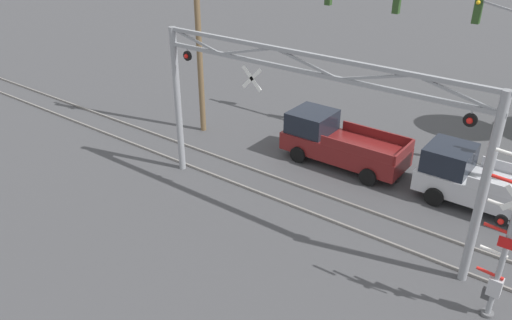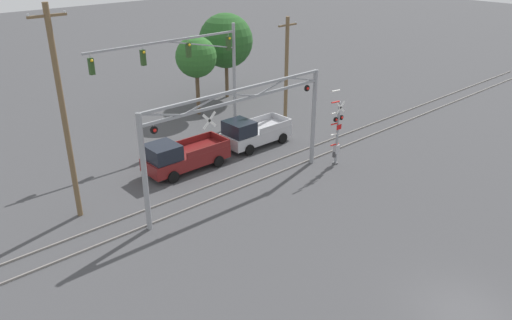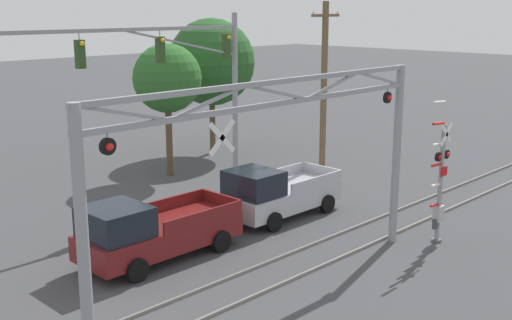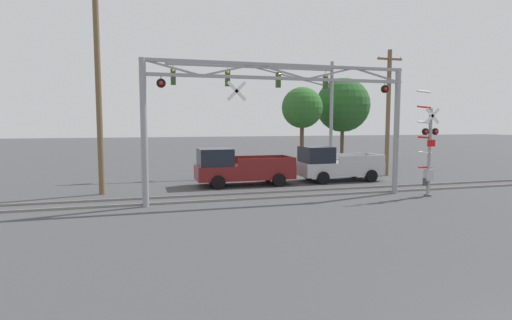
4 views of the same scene
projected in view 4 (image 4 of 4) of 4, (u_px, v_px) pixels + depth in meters
rail_track_near at (279, 197)px, 18.83m from camera, size 80.00×0.08×0.10m
rail_track_far at (270, 192)px, 20.20m from camera, size 80.00×0.08×0.10m
crossing_gantry at (281, 109)px, 18.17m from camera, size 12.43×0.30×6.22m
crossing_signal_mast at (429, 154)px, 19.17m from camera, size 1.26×0.35×5.09m
traffic_signal_span at (289, 94)px, 27.54m from camera, size 11.70×0.39×7.87m
pickup_truck_lead at (238, 168)px, 22.65m from camera, size 5.54×2.36×2.12m
pickup_truck_following at (334, 165)px, 24.38m from camera, size 5.10×2.36×2.12m
utility_pole_left at (98, 80)px, 19.35m from camera, size 1.80×0.28×10.97m
utility_pole_right at (388, 111)px, 26.60m from camera, size 1.80×0.28×8.35m
background_tree_beyond_span at (343, 105)px, 35.61m from camera, size 4.80×4.80×7.55m
background_tree_far_left_verge at (302, 108)px, 32.26m from camera, size 3.32×3.32×6.45m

